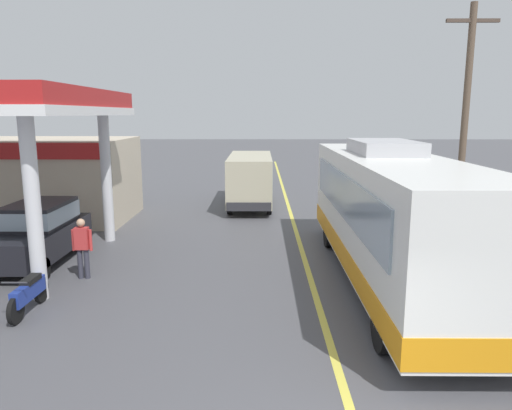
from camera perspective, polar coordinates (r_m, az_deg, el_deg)
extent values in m
plane|color=#4C4C51|center=(25.08, 3.64, 0.70)|extent=(120.00, 120.00, 0.00)
cube|color=#D8CC4C|center=(20.19, 4.39, -1.79)|extent=(0.16, 50.00, 0.01)
cube|color=white|center=(12.98, 15.83, -0.83)|extent=(2.50, 11.00, 2.90)
cube|color=orange|center=(13.24, 15.58, -5.49)|extent=(2.54, 11.04, 0.56)
cube|color=#8C9EAD|center=(7.88, 26.37, -4.88)|extent=(2.30, 0.10, 1.40)
cube|color=#8C9EAD|center=(12.62, 10.36, 1.17)|extent=(0.06, 9.35, 1.10)
cube|color=#8C9EAD|center=(13.29, 21.22, 1.09)|extent=(0.06, 9.35, 1.10)
cube|color=white|center=(7.75, 26.77, 0.14)|extent=(1.75, 0.08, 0.32)
cube|color=#B2B2B7|center=(13.72, 15.09, 6.70)|extent=(1.60, 2.80, 0.36)
cylinder|color=black|center=(9.51, 15.08, -13.80)|extent=(0.30, 1.00, 1.00)
cylinder|color=black|center=(10.28, 27.34, -12.78)|extent=(0.30, 1.00, 1.00)
cylinder|color=black|center=(16.21, 8.78, -3.24)|extent=(0.30, 1.00, 1.00)
cylinder|color=black|center=(16.67, 16.29, -3.16)|extent=(0.30, 1.00, 1.00)
cylinder|color=silver|center=(12.31, -25.09, -0.05)|extent=(0.36, 0.36, 4.60)
cylinder|color=silver|center=(17.28, -17.45, 3.34)|extent=(0.36, 0.36, 4.60)
cube|color=beige|center=(21.93, -23.80, 2.83)|extent=(7.00, 4.40, 3.40)
cube|color=#B21E1E|center=(19.79, -26.74, 5.76)|extent=(6.30, 0.10, 0.60)
cube|color=black|center=(15.59, -24.55, -3.84)|extent=(1.70, 4.20, 0.80)
cube|color=black|center=(15.60, -24.46, -0.99)|extent=(1.50, 2.31, 0.70)
cube|color=#8C9EAD|center=(15.60, -24.46, -0.99)|extent=(1.53, 2.35, 0.49)
cylinder|color=black|center=(14.07, -24.20, -7.02)|extent=(0.20, 0.64, 0.64)
cylinder|color=black|center=(17.31, -24.63, -3.82)|extent=(0.20, 0.64, 0.64)
cylinder|color=black|center=(16.73, -19.96, -3.96)|extent=(0.20, 0.64, 0.64)
cube|color=#BFB799|center=(23.05, -0.69, 3.32)|extent=(2.00, 6.00, 2.10)
cube|color=#8C9EAD|center=(23.00, -0.69, 4.31)|extent=(2.04, 5.10, 0.80)
cube|color=#2D2D33|center=(20.17, -0.86, -0.20)|extent=(1.90, 0.16, 0.36)
cylinder|color=black|center=(21.27, -3.16, -0.09)|extent=(0.22, 0.76, 0.76)
cylinder|color=black|center=(21.23, 1.58, -0.09)|extent=(0.22, 0.76, 0.76)
cylinder|color=black|center=(25.21, -2.59, 1.64)|extent=(0.22, 0.76, 0.76)
cylinder|color=black|center=(25.17, 1.42, 1.63)|extent=(0.22, 0.76, 0.76)
cylinder|color=black|center=(11.57, -26.78, -11.18)|extent=(0.10, 0.60, 0.60)
cylinder|color=black|center=(12.57, -24.28, -9.23)|extent=(0.10, 0.60, 0.60)
cube|color=navy|center=(12.00, -25.55, -9.27)|extent=(0.20, 1.30, 0.36)
cube|color=black|center=(12.05, -25.33, -8.05)|extent=(0.24, 0.60, 0.12)
cylinder|color=#2D2D33|center=(11.41, -26.92, -8.28)|extent=(0.55, 0.04, 0.04)
cylinder|color=#33333F|center=(13.87, -20.25, -6.60)|extent=(0.14, 0.14, 0.82)
cylinder|color=#33333F|center=(13.81, -19.55, -6.63)|extent=(0.14, 0.14, 0.82)
cube|color=#BF3333|center=(13.65, -20.09, -3.76)|extent=(0.36, 0.22, 0.60)
sphere|color=tan|center=(13.56, -20.21, -2.00)|extent=(0.22, 0.22, 0.22)
cylinder|color=#BF3333|center=(13.75, -20.98, -3.94)|extent=(0.09, 0.09, 0.58)
cylinder|color=#BF3333|center=(13.59, -19.17, -3.99)|extent=(0.09, 0.09, 0.58)
cylinder|color=brown|center=(18.55, 23.65, 8.86)|extent=(0.24, 0.24, 8.11)
cube|color=#4C3D33|center=(18.81, 24.49, 19.42)|extent=(1.80, 0.12, 0.12)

